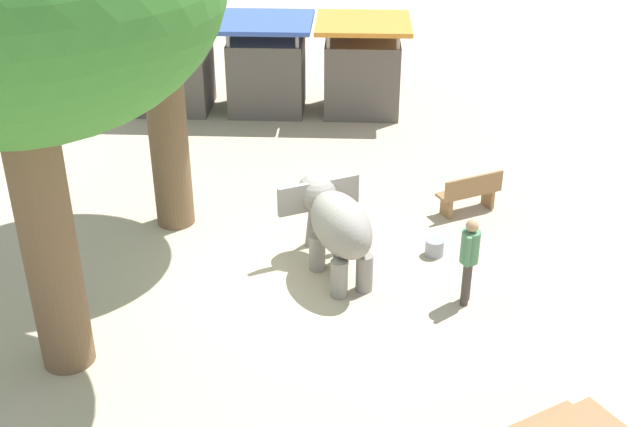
{
  "coord_description": "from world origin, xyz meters",
  "views": [
    {
      "loc": [
        1.03,
        -12.31,
        7.84
      ],
      "look_at": [
        0.41,
        0.98,
        0.8
      ],
      "focal_mm": 44.72,
      "sensor_mm": 36.0,
      "label": 1
    }
  ],
  "objects_px": {
    "feed_bucket": "(435,247)",
    "market_stall_orange": "(362,71)",
    "wooden_bench": "(470,192)",
    "market_stall_blue": "(267,70)",
    "market_stall_green": "(173,69)",
    "elephant": "(335,222)",
    "person_handler": "(469,255)"
  },
  "relations": [
    {
      "from": "feed_bucket",
      "to": "market_stall_orange",
      "type": "bearing_deg",
      "value": 100.28
    },
    {
      "from": "wooden_bench",
      "to": "market_stall_blue",
      "type": "distance_m",
      "value": 7.72
    },
    {
      "from": "wooden_bench",
      "to": "market_stall_green",
      "type": "height_order",
      "value": "market_stall_green"
    },
    {
      "from": "wooden_bench",
      "to": "market_stall_orange",
      "type": "relative_size",
      "value": 0.57
    },
    {
      "from": "market_stall_green",
      "to": "elephant",
      "type": "bearing_deg",
      "value": -60.92
    },
    {
      "from": "elephant",
      "to": "market_stall_orange",
      "type": "height_order",
      "value": "market_stall_orange"
    },
    {
      "from": "person_handler",
      "to": "market_stall_orange",
      "type": "bearing_deg",
      "value": -62.83
    },
    {
      "from": "market_stall_blue",
      "to": "person_handler",
      "type": "bearing_deg",
      "value": -64.71
    },
    {
      "from": "person_handler",
      "to": "wooden_bench",
      "type": "xyz_separation_m",
      "value": [
        0.46,
        3.38,
        -0.48
      ]
    },
    {
      "from": "person_handler",
      "to": "market_stall_orange",
      "type": "height_order",
      "value": "market_stall_orange"
    },
    {
      "from": "market_stall_green",
      "to": "market_stall_orange",
      "type": "distance_m",
      "value": 5.2
    },
    {
      "from": "market_stall_orange",
      "to": "feed_bucket",
      "type": "bearing_deg",
      "value": -79.72
    },
    {
      "from": "market_stall_blue",
      "to": "feed_bucket",
      "type": "distance_m",
      "value": 8.78
    },
    {
      "from": "market_stall_orange",
      "to": "elephant",
      "type": "bearing_deg",
      "value": -93.27
    },
    {
      "from": "wooden_bench",
      "to": "market_stall_blue",
      "type": "relative_size",
      "value": 0.57
    },
    {
      "from": "elephant",
      "to": "market_stall_green",
      "type": "relative_size",
      "value": 0.93
    },
    {
      "from": "wooden_bench",
      "to": "market_stall_orange",
      "type": "height_order",
      "value": "market_stall_orange"
    },
    {
      "from": "elephant",
      "to": "person_handler",
      "type": "distance_m",
      "value": 2.45
    },
    {
      "from": "person_handler",
      "to": "feed_bucket",
      "type": "xyz_separation_m",
      "value": [
        -0.4,
        1.58,
        -0.79
      ]
    },
    {
      "from": "market_stall_green",
      "to": "wooden_bench",
      "type": "bearing_deg",
      "value": -38.58
    },
    {
      "from": "market_stall_green",
      "to": "feed_bucket",
      "type": "xyz_separation_m",
      "value": [
        6.61,
        -7.76,
        -0.98
      ]
    },
    {
      "from": "market_stall_green",
      "to": "market_stall_orange",
      "type": "relative_size",
      "value": 1.0
    },
    {
      "from": "wooden_bench",
      "to": "person_handler",
      "type": "bearing_deg",
      "value": -125.7
    },
    {
      "from": "person_handler",
      "to": "feed_bucket",
      "type": "height_order",
      "value": "person_handler"
    },
    {
      "from": "person_handler",
      "to": "market_stall_blue",
      "type": "xyz_separation_m",
      "value": [
        -4.41,
        9.34,
        0.19
      ]
    },
    {
      "from": "elephant",
      "to": "person_handler",
      "type": "relative_size",
      "value": 1.45
    },
    {
      "from": "wooden_bench",
      "to": "market_stall_blue",
      "type": "xyz_separation_m",
      "value": [
        -4.87,
        5.96,
        0.67
      ]
    },
    {
      "from": "market_stall_orange",
      "to": "feed_bucket",
      "type": "height_order",
      "value": "market_stall_orange"
    },
    {
      "from": "person_handler",
      "to": "market_stall_blue",
      "type": "relative_size",
      "value": 0.64
    },
    {
      "from": "elephant",
      "to": "feed_bucket",
      "type": "distance_m",
      "value": 2.21
    },
    {
      "from": "elephant",
      "to": "person_handler",
      "type": "xyz_separation_m",
      "value": [
        2.29,
        -0.86,
        -0.11
      ]
    },
    {
      "from": "elephant",
      "to": "market_stall_blue",
      "type": "bearing_deg",
      "value": -12.08
    }
  ]
}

